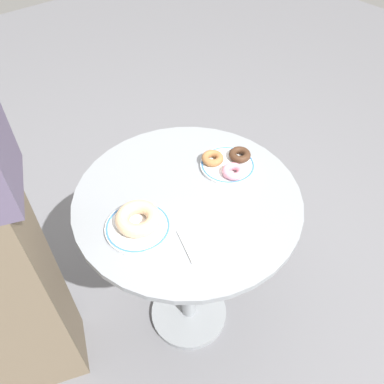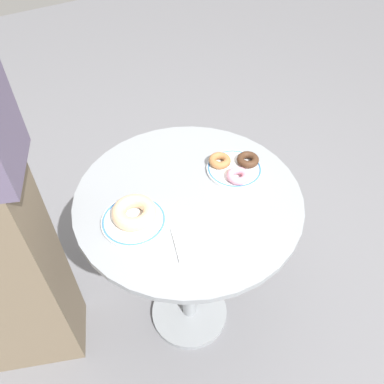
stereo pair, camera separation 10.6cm
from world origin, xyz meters
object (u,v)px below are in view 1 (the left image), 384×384
at_px(donut_glazed, 138,218).
at_px(donut_cinnamon, 213,158).
at_px(cafe_table, 188,240).
at_px(donut_pink_frosted, 233,171).
at_px(paper_napkin, 209,239).
at_px(plate_right, 228,165).
at_px(donut_chocolate, 240,155).
at_px(plate_left, 138,227).

relative_size(donut_glazed, donut_cinnamon, 1.77).
height_order(cafe_table, donut_cinnamon, donut_cinnamon).
xyz_separation_m(donut_pink_frosted, paper_napkin, (-0.21, -0.13, -0.02)).
bearing_deg(plate_right, donut_cinnamon, 124.45).
height_order(donut_chocolate, paper_napkin, donut_chocolate).
bearing_deg(donut_cinnamon, cafe_table, -158.89).
relative_size(plate_left, plate_right, 1.04).
xyz_separation_m(cafe_table, donut_pink_frosted, (0.15, -0.03, 0.23)).
bearing_deg(donut_pink_frosted, cafe_table, 170.37).
bearing_deg(plate_left, plate_right, 3.74).
height_order(donut_chocolate, donut_cinnamon, same).
relative_size(plate_right, donut_pink_frosted, 2.48).
xyz_separation_m(donut_cinnamon, donut_pink_frosted, (0.01, -0.08, 0.00)).
bearing_deg(donut_cinnamon, plate_left, -169.04).
bearing_deg(plate_left, donut_pink_frosted, -3.62).
distance_m(plate_left, donut_glazed, 0.03).
relative_size(plate_right, donut_cinnamon, 2.48).
bearing_deg(plate_left, donut_glazed, 40.18).
bearing_deg(donut_chocolate, donut_glazed, -177.91).
bearing_deg(plate_right, paper_napkin, -143.21).
xyz_separation_m(donut_cinnamon, paper_napkin, (-0.20, -0.21, -0.02)).
distance_m(plate_right, donut_pink_frosted, 0.05).
relative_size(plate_left, donut_cinnamon, 2.56).
xyz_separation_m(cafe_table, donut_glazed, (-0.17, 0.00, 0.24)).
xyz_separation_m(plate_right, donut_cinnamon, (-0.03, 0.04, 0.02)).
relative_size(donut_cinnamon, donut_pink_frosted, 1.00).
distance_m(plate_left, donut_pink_frosted, 0.33).
relative_size(cafe_table, plate_right, 4.29).
bearing_deg(donut_pink_frosted, plate_right, 65.59).
xyz_separation_m(plate_left, paper_napkin, (0.12, -0.15, -0.00)).
xyz_separation_m(cafe_table, paper_napkin, (-0.06, -0.15, 0.21)).
bearing_deg(plate_left, donut_chocolate, 2.90).
xyz_separation_m(donut_chocolate, paper_napkin, (-0.28, -0.17, -0.02)).
bearing_deg(donut_chocolate, paper_napkin, -148.65).
distance_m(donut_chocolate, donut_pink_frosted, 0.08).
relative_size(cafe_table, donut_glazed, 5.99).
bearing_deg(donut_cinnamon, paper_napkin, -133.82).
xyz_separation_m(plate_right, donut_pink_frosted, (-0.02, -0.04, 0.02)).
relative_size(plate_right, paper_napkin, 1.23).
bearing_deg(plate_right, plate_left, -176.26).
distance_m(donut_glazed, paper_napkin, 0.19).
height_order(plate_right, paper_napkin, plate_right).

